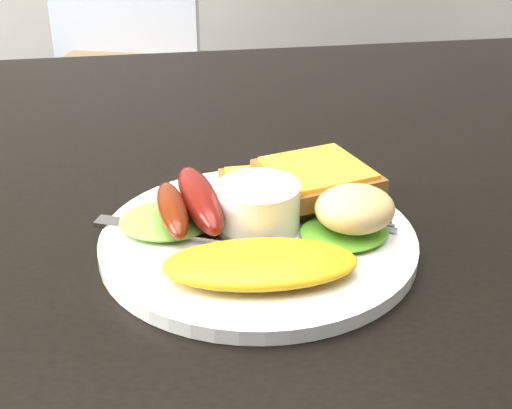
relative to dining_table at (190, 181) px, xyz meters
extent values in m
cube|color=black|center=(0.00, 0.00, 0.00)|extent=(1.20, 0.80, 0.04)
cube|color=tan|center=(-0.08, 1.26, -0.28)|extent=(0.54, 0.54, 0.05)
cylinder|color=white|center=(0.04, -0.17, 0.03)|extent=(0.24, 0.24, 0.01)
ellipsoid|color=green|center=(-0.03, -0.14, 0.04)|extent=(0.08, 0.07, 0.01)
ellipsoid|color=#4E981D|center=(0.10, -0.18, 0.04)|extent=(0.08, 0.08, 0.01)
ellipsoid|color=yellow|center=(0.03, -0.23, 0.04)|extent=(0.14, 0.08, 0.02)
ellipsoid|color=#610B02|center=(-0.02, -0.16, 0.05)|extent=(0.03, 0.09, 0.02)
ellipsoid|color=maroon|center=(0.00, -0.14, 0.05)|extent=(0.04, 0.11, 0.03)
cylinder|color=white|center=(0.04, -0.16, 0.05)|extent=(0.08, 0.08, 0.04)
cube|color=brown|center=(0.06, -0.12, 0.04)|extent=(0.08, 0.08, 0.01)
cube|color=brown|center=(0.10, -0.12, 0.05)|extent=(0.10, 0.10, 0.01)
ellipsoid|color=beige|center=(0.11, -0.18, 0.06)|extent=(0.07, 0.07, 0.03)
cube|color=#ADAFB7|center=(0.00, -0.17, 0.03)|extent=(0.16, 0.09, 0.00)
camera|label=1|loc=(-0.04, -0.63, 0.30)|focal=50.00mm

